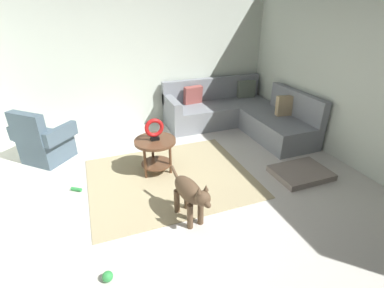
{
  "coord_description": "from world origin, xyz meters",
  "views": [
    {
      "loc": [
        -0.8,
        -2.7,
        2.31
      ],
      "look_at": [
        0.45,
        0.6,
        0.55
      ],
      "focal_mm": 26.65,
      "sensor_mm": 36.0,
      "label": 1
    }
  ],
  "objects_px": {
    "sectional_couch": "(239,114)",
    "armchair": "(44,142)",
    "torus_sculpture": "(154,129)",
    "dog_bed_mat": "(301,173)",
    "dog": "(190,193)",
    "side_table": "(155,148)",
    "dog_toy_rope": "(76,189)",
    "dog_toy_ball": "(108,276)"
  },
  "relations": [
    {
      "from": "side_table",
      "to": "dog_toy_rope",
      "type": "xyz_separation_m",
      "value": [
        -1.15,
        -0.08,
        -0.39
      ]
    },
    {
      "from": "torus_sculpture",
      "to": "dog_toy_ball",
      "type": "relative_size",
      "value": 3.23
    },
    {
      "from": "side_table",
      "to": "dog_bed_mat",
      "type": "relative_size",
      "value": 0.75
    },
    {
      "from": "dog",
      "to": "dog_toy_rope",
      "type": "height_order",
      "value": "dog"
    },
    {
      "from": "armchair",
      "to": "torus_sculpture",
      "type": "relative_size",
      "value": 3.05
    },
    {
      "from": "sectional_couch",
      "to": "torus_sculpture",
      "type": "distance_m",
      "value": 2.3
    },
    {
      "from": "sectional_couch",
      "to": "armchair",
      "type": "relative_size",
      "value": 2.26
    },
    {
      "from": "torus_sculpture",
      "to": "dog_bed_mat",
      "type": "bearing_deg",
      "value": -23.3
    },
    {
      "from": "sectional_couch",
      "to": "side_table",
      "type": "relative_size",
      "value": 3.75
    },
    {
      "from": "dog_toy_rope",
      "to": "torus_sculpture",
      "type": "bearing_deg",
      "value": 4.16
    },
    {
      "from": "side_table",
      "to": "armchair",
      "type": "bearing_deg",
      "value": 148.09
    },
    {
      "from": "torus_sculpture",
      "to": "dog_toy_rope",
      "type": "relative_size",
      "value": 2.2
    },
    {
      "from": "sectional_couch",
      "to": "dog_toy_rope",
      "type": "relative_size",
      "value": 15.21
    },
    {
      "from": "armchair",
      "to": "torus_sculpture",
      "type": "height_order",
      "value": "armchair"
    },
    {
      "from": "side_table",
      "to": "dog_toy_rope",
      "type": "distance_m",
      "value": 1.22
    },
    {
      "from": "dog",
      "to": "torus_sculpture",
      "type": "bearing_deg",
      "value": -95.09
    },
    {
      "from": "torus_sculpture",
      "to": "dog_toy_ball",
      "type": "bearing_deg",
      "value": -118.11
    },
    {
      "from": "sectional_couch",
      "to": "dog_bed_mat",
      "type": "distance_m",
      "value": 1.95
    },
    {
      "from": "sectional_couch",
      "to": "dog_toy_ball",
      "type": "xyz_separation_m",
      "value": [
        -2.88,
        -2.76,
        -0.24
      ]
    },
    {
      "from": "side_table",
      "to": "dog_bed_mat",
      "type": "bearing_deg",
      "value": -23.3
    },
    {
      "from": "sectional_couch",
      "to": "dog_bed_mat",
      "type": "bearing_deg",
      "value": -90.36
    },
    {
      "from": "dog_toy_rope",
      "to": "armchair",
      "type": "bearing_deg",
      "value": 111.66
    },
    {
      "from": "dog_toy_rope",
      "to": "sectional_couch",
      "type": "bearing_deg",
      "value": 20.44
    },
    {
      "from": "sectional_couch",
      "to": "dog_bed_mat",
      "type": "height_order",
      "value": "sectional_couch"
    },
    {
      "from": "side_table",
      "to": "dog",
      "type": "height_order",
      "value": "dog"
    },
    {
      "from": "sectional_couch",
      "to": "dog",
      "type": "height_order",
      "value": "sectional_couch"
    },
    {
      "from": "torus_sculpture",
      "to": "dog_toy_rope",
      "type": "height_order",
      "value": "torus_sculpture"
    },
    {
      "from": "torus_sculpture",
      "to": "dog_toy_rope",
      "type": "bearing_deg",
      "value": -175.84
    },
    {
      "from": "sectional_couch",
      "to": "dog",
      "type": "relative_size",
      "value": 2.67
    },
    {
      "from": "dog_toy_rope",
      "to": "dog_bed_mat",
      "type": "bearing_deg",
      "value": -13.79
    },
    {
      "from": "side_table",
      "to": "dog",
      "type": "distance_m",
      "value": 1.17
    },
    {
      "from": "armchair",
      "to": "dog_toy_rope",
      "type": "relative_size",
      "value": 6.73
    },
    {
      "from": "armchair",
      "to": "dog_bed_mat",
      "type": "distance_m",
      "value": 4.0
    },
    {
      "from": "armchair",
      "to": "dog_toy_rope",
      "type": "xyz_separation_m",
      "value": [
        0.42,
        -1.06,
        -0.3
      ]
    },
    {
      "from": "dog",
      "to": "dog_toy_ball",
      "type": "distance_m",
      "value": 1.17
    },
    {
      "from": "torus_sculpture",
      "to": "armchair",
      "type": "bearing_deg",
      "value": 148.09
    },
    {
      "from": "dog",
      "to": "armchair",
      "type": "bearing_deg",
      "value": -62.28
    },
    {
      "from": "dog",
      "to": "dog_toy_ball",
      "type": "xyz_separation_m",
      "value": [
        -1.0,
        -0.5,
        -0.33
      ]
    },
    {
      "from": "dog_bed_mat",
      "to": "dog",
      "type": "height_order",
      "value": "dog"
    },
    {
      "from": "side_table",
      "to": "dog_toy_ball",
      "type": "height_order",
      "value": "side_table"
    },
    {
      "from": "torus_sculpture",
      "to": "dog",
      "type": "bearing_deg",
      "value": -84.82
    },
    {
      "from": "dog_toy_ball",
      "to": "dog_toy_rope",
      "type": "distance_m",
      "value": 1.61
    }
  ]
}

